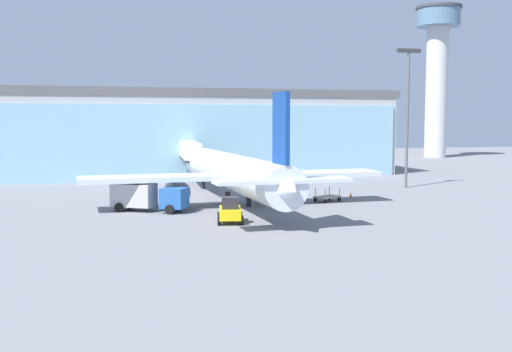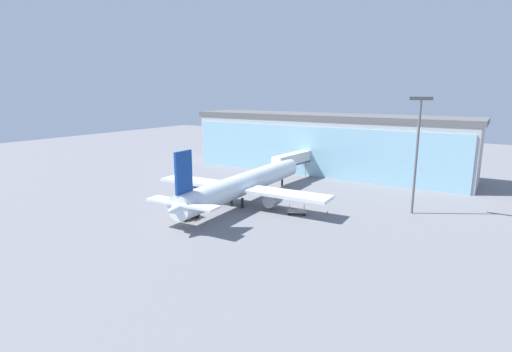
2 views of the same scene
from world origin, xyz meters
name	(u,v)px [view 1 (image 1 of 2)]	position (x,y,z in m)	size (l,w,h in m)	color
ground	(249,214)	(0.00, 0.00, 0.00)	(240.00, 240.00, 0.00)	slate
terminal_building	(192,133)	(0.00, 39.82, 6.73)	(65.12, 14.75, 13.45)	#B1B1B1
jet_bridge	(190,152)	(-1.92, 28.24, 4.39)	(3.03, 14.38, 5.76)	silver
control_tower	(437,64)	(62.13, 73.97, 21.80)	(10.45, 10.45, 35.08)	silver
apron_light_mast	(408,105)	(24.79, 16.82, 10.63)	(3.20, 0.40, 17.81)	#59595E
airplane	(233,172)	(-0.16, 6.68, 3.36)	(31.21, 37.87, 10.93)	white
catering_truck	(147,196)	(-9.15, 3.88, 1.47)	(7.45, 5.46, 2.65)	#2659A5
baggage_cart	(327,197)	(10.12, 6.41, 0.50)	(3.22, 2.72, 1.50)	#9E998C
pushback_tug	(230,212)	(-2.66, -4.44, 0.97)	(2.63, 3.46, 2.30)	yellow
safety_cone_nose	(225,211)	(-2.06, 0.87, 0.28)	(0.36, 0.36, 0.55)	orange
safety_cone_wingtip	(351,195)	(13.96, 9.19, 0.28)	(0.36, 0.36, 0.55)	orange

